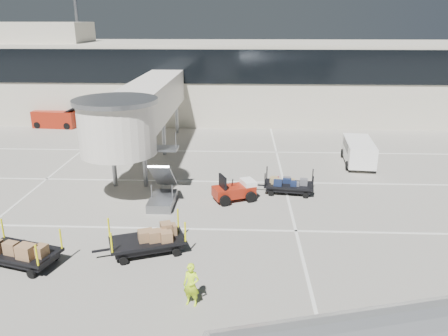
{
  "coord_description": "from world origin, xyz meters",
  "views": [
    {
      "loc": [
        3.18,
        -18.19,
        10.25
      ],
      "look_at": [
        2.15,
        5.97,
        2.0
      ],
      "focal_mm": 35.0,
      "sensor_mm": 36.0,
      "label": 1
    }
  ],
  "objects_px": {
    "suitcase_cart": "(288,185)",
    "box_cart_far": "(22,253)",
    "baggage_tug": "(235,190)",
    "minivan": "(358,150)",
    "box_cart_near": "(148,240)",
    "ground_worker": "(191,285)",
    "belt_loader": "(56,119)"
  },
  "relations": [
    {
      "from": "baggage_tug",
      "to": "ground_worker",
      "type": "relative_size",
      "value": 1.59
    },
    {
      "from": "minivan",
      "to": "suitcase_cart",
      "type": "bearing_deg",
      "value": -127.48
    },
    {
      "from": "baggage_tug",
      "to": "minivan",
      "type": "xyz_separation_m",
      "value": [
        9.05,
        7.37,
        0.47
      ]
    },
    {
      "from": "ground_worker",
      "to": "baggage_tug",
      "type": "bearing_deg",
      "value": 96.43
    },
    {
      "from": "suitcase_cart",
      "to": "belt_loader",
      "type": "bearing_deg",
      "value": 150.14
    },
    {
      "from": "suitcase_cart",
      "to": "box_cart_near",
      "type": "relative_size",
      "value": 0.89
    },
    {
      "from": "box_cart_near",
      "to": "ground_worker",
      "type": "relative_size",
      "value": 2.43
    },
    {
      "from": "suitcase_cart",
      "to": "minivan",
      "type": "height_order",
      "value": "minivan"
    },
    {
      "from": "suitcase_cart",
      "to": "box_cart_far",
      "type": "xyz_separation_m",
      "value": [
        -12.44,
        -9.0,
        0.09
      ]
    },
    {
      "from": "baggage_tug",
      "to": "box_cart_near",
      "type": "relative_size",
      "value": 0.65
    },
    {
      "from": "box_cart_far",
      "to": "minivan",
      "type": "relative_size",
      "value": 0.87
    },
    {
      "from": "box_cart_near",
      "to": "belt_loader",
      "type": "bearing_deg",
      "value": 100.05
    },
    {
      "from": "ground_worker",
      "to": "belt_loader",
      "type": "distance_m",
      "value": 32.78
    },
    {
      "from": "box_cart_far",
      "to": "ground_worker",
      "type": "relative_size",
      "value": 2.43
    },
    {
      "from": "box_cart_near",
      "to": "belt_loader",
      "type": "height_order",
      "value": "belt_loader"
    },
    {
      "from": "minivan",
      "to": "belt_loader",
      "type": "relative_size",
      "value": 1.04
    },
    {
      "from": "suitcase_cart",
      "to": "box_cart_near",
      "type": "xyz_separation_m",
      "value": [
        -7.16,
        -7.68,
        0.12
      ]
    },
    {
      "from": "suitcase_cart",
      "to": "box_cart_near",
      "type": "height_order",
      "value": "box_cart_near"
    },
    {
      "from": "minivan",
      "to": "baggage_tug",
      "type": "bearing_deg",
      "value": -134.99
    },
    {
      "from": "box_cart_near",
      "to": "box_cart_far",
      "type": "xyz_separation_m",
      "value": [
        -5.28,
        -1.32,
        -0.03
      ]
    },
    {
      "from": "box_cart_near",
      "to": "minivan",
      "type": "distance_m",
      "value": 18.9
    },
    {
      "from": "box_cart_far",
      "to": "baggage_tug",
      "type": "bearing_deg",
      "value": 56.29
    },
    {
      "from": "ground_worker",
      "to": "box_cart_far",
      "type": "bearing_deg",
      "value": 176.51
    },
    {
      "from": "baggage_tug",
      "to": "minivan",
      "type": "relative_size",
      "value": 0.57
    },
    {
      "from": "suitcase_cart",
      "to": "box_cart_far",
      "type": "bearing_deg",
      "value": -136.28
    },
    {
      "from": "belt_loader",
      "to": "ground_worker",
      "type": "bearing_deg",
      "value": -54.09
    },
    {
      "from": "baggage_tug",
      "to": "box_cart_far",
      "type": "height_order",
      "value": "baggage_tug"
    },
    {
      "from": "baggage_tug",
      "to": "belt_loader",
      "type": "distance_m",
      "value": 25.57
    },
    {
      "from": "suitcase_cart",
      "to": "ground_worker",
      "type": "xyz_separation_m",
      "value": [
        -4.73,
        -11.5,
        0.35
      ]
    },
    {
      "from": "box_cart_near",
      "to": "ground_worker",
      "type": "distance_m",
      "value": 4.53
    },
    {
      "from": "suitcase_cart",
      "to": "ground_worker",
      "type": "height_order",
      "value": "ground_worker"
    },
    {
      "from": "baggage_tug",
      "to": "minivan",
      "type": "height_order",
      "value": "minivan"
    }
  ]
}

